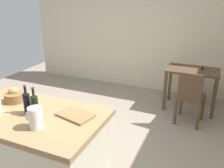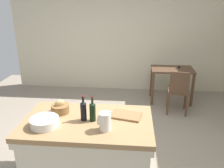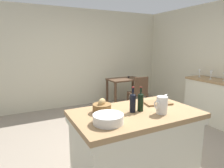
% 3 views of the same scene
% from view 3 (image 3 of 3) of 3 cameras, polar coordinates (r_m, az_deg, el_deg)
% --- Properties ---
extents(ground_plane, '(6.76, 6.76, 0.00)m').
position_cam_3_polar(ground_plane, '(3.40, 3.53, -17.80)').
color(ground_plane, gray).
extents(wall_back, '(5.32, 0.12, 2.60)m').
position_cam_3_polar(wall_back, '(5.38, -10.65, 7.39)').
color(wall_back, beige).
rests_on(wall_back, ground).
extents(island_table, '(1.53, 0.92, 0.86)m').
position_cam_3_polar(island_table, '(2.56, 6.77, -16.46)').
color(island_table, '#99754C').
rests_on(island_table, ground).
extents(side_cabinet, '(0.52, 1.22, 0.94)m').
position_cam_3_polar(side_cabinet, '(4.73, 27.82, -4.48)').
color(side_cabinet, '#99754C').
rests_on(side_cabinet, ground).
extents(writing_desk, '(0.90, 0.57, 0.82)m').
position_cam_3_polar(writing_desk, '(5.27, 3.79, 0.22)').
color(writing_desk, '#513826').
rests_on(writing_desk, ground).
extents(wooden_chair, '(0.45, 0.45, 0.91)m').
position_cam_3_polar(wooden_chair, '(4.84, 7.84, -2.58)').
color(wooden_chair, '#513826').
rests_on(wooden_chair, ground).
extents(pitcher, '(0.17, 0.13, 0.25)m').
position_cam_3_polar(pitcher, '(2.36, 14.43, -5.95)').
color(pitcher, silver).
rests_on(pitcher, island_table).
extents(wash_bowl, '(0.32, 0.32, 0.10)m').
position_cam_3_polar(wash_bowl, '(2.03, -1.11, -10.19)').
color(wash_bowl, silver).
rests_on(wash_bowl, island_table).
extents(bread_basket, '(0.22, 0.22, 0.17)m').
position_cam_3_polar(bread_basket, '(2.34, -2.98, -6.87)').
color(bread_basket, brown).
rests_on(bread_basket, island_table).
extents(cutting_board, '(0.40, 0.31, 0.02)m').
position_cam_3_polar(cutting_board, '(2.76, 13.19, -5.39)').
color(cutting_board, olive).
rests_on(cutting_board, island_table).
extents(wine_bottle_dark, '(0.07, 0.07, 0.31)m').
position_cam_3_polar(wine_bottle_dark, '(2.39, 8.40, -5.01)').
color(wine_bottle_dark, black).
rests_on(wine_bottle_dark, island_table).
extents(wine_bottle_amber, '(0.07, 0.07, 0.31)m').
position_cam_3_polar(wine_bottle_amber, '(2.34, 6.11, -5.27)').
color(wine_bottle_amber, black).
rests_on(wine_bottle_amber, island_table).
extents(wine_glass_middle, '(0.07, 0.07, 0.19)m').
position_cam_3_polar(wine_glass_middle, '(4.66, 27.14, 2.86)').
color(wine_glass_middle, white).
rests_on(wine_glass_middle, side_cabinet).
extents(wine_glass_right, '(0.07, 0.07, 0.17)m').
position_cam_3_polar(wine_glass_right, '(4.88, 24.39, 3.31)').
color(wine_glass_right, white).
rests_on(wine_glass_right, side_cabinet).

